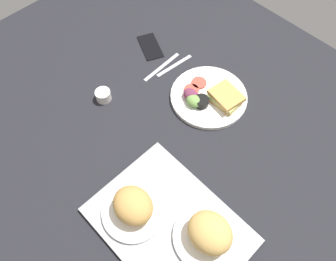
% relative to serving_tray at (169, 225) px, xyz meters
% --- Properties ---
extents(ground_plane, '(1.90, 1.50, 0.03)m').
position_rel_serving_tray_xyz_m(ground_plane, '(0.20, -0.24, -0.02)').
color(ground_plane, black).
extents(serving_tray, '(0.45, 0.33, 0.02)m').
position_rel_serving_tray_xyz_m(serving_tray, '(0.00, 0.00, 0.00)').
color(serving_tray, '#9EA0A3').
rests_on(serving_tray, ground_plane).
extents(bread_plate_near, '(0.19, 0.19, 0.10)m').
position_rel_serving_tray_xyz_m(bread_plate_near, '(-0.10, -0.05, 0.05)').
color(bread_plate_near, white).
rests_on(bread_plate_near, serving_tray).
extents(bread_plate_far, '(0.19, 0.19, 0.10)m').
position_rel_serving_tray_xyz_m(bread_plate_far, '(0.10, 0.05, 0.05)').
color(bread_plate_far, white).
rests_on(bread_plate_far, serving_tray).
extents(plate_with_salad, '(0.28, 0.28, 0.05)m').
position_rel_serving_tray_xyz_m(plate_with_salad, '(0.23, -0.43, 0.01)').
color(plate_with_salad, white).
rests_on(plate_with_salad, ground_plane).
extents(espresso_cup, '(0.06, 0.06, 0.04)m').
position_rel_serving_tray_xyz_m(espresso_cup, '(0.50, -0.16, 0.01)').
color(espresso_cup, silver).
rests_on(espresso_cup, ground_plane).
extents(fork, '(0.03, 0.17, 0.01)m').
position_rel_serving_tray_xyz_m(fork, '(0.44, -0.45, -0.01)').
color(fork, '#B7B7BC').
rests_on(fork, ground_plane).
extents(knife, '(0.02, 0.19, 0.01)m').
position_rel_serving_tray_xyz_m(knife, '(0.47, -0.41, -0.01)').
color(knife, '#B7B7BC').
rests_on(knife, ground_plane).
extents(cell_phone, '(0.16, 0.13, 0.01)m').
position_rel_serving_tray_xyz_m(cell_phone, '(0.58, -0.46, -0.00)').
color(cell_phone, black).
rests_on(cell_phone, ground_plane).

